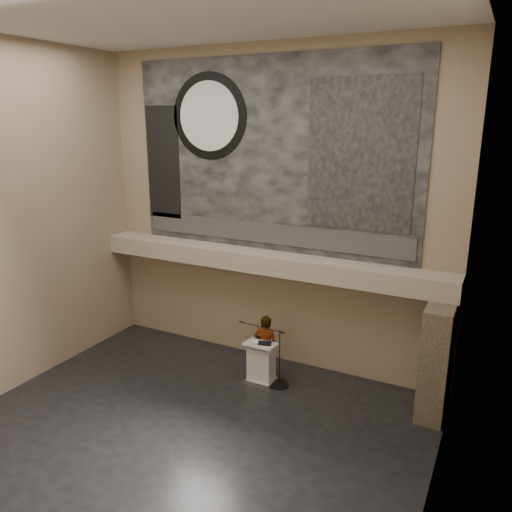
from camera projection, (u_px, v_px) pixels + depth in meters
The scene contains 21 objects.
floor at pixel (190, 429), 11.05m from camera, with size 10.00×10.00×0.00m, color black.
ceiling at pixel (173, 9), 8.78m from camera, with size 10.00×10.00×0.00m, color silver.
wall_back at pixel (270, 211), 13.34m from camera, with size 10.00×0.02×8.50m, color #897057.
wall_front at pixel (4, 309), 6.48m from camera, with size 10.00×0.02×8.50m, color #897057.
wall_left at pixel (13, 221), 12.11m from camera, with size 0.02×8.00×8.50m, color #897057.
wall_right at pixel (449, 279), 7.71m from camera, with size 0.02×8.00×8.50m, color #897057.
soffit at pixel (263, 261), 13.35m from camera, with size 10.00×0.80×0.50m, color gray.
sprinkler_left at pixel (211, 264), 14.08m from camera, with size 0.04×0.04×0.06m, color #B2893D.
sprinkler_right at pixel (329, 282), 12.54m from camera, with size 0.04×0.04×0.06m, color #B2893D.
banner at pixel (270, 156), 12.93m from camera, with size 8.00×0.05×5.00m, color black.
banner_text_strip at pixel (268, 234), 13.44m from camera, with size 7.76×0.02×0.55m, color #2F2F2F.
banner_clock_rim at pixel (209, 116), 13.42m from camera, with size 2.30×2.30×0.02m, color black.
banner_clock_face at pixel (209, 116), 13.40m from camera, with size 1.84×1.84×0.02m, color silver.
banner_building_print at pixel (360, 155), 11.81m from camera, with size 2.60×0.02×3.60m, color black.
banner_brick_print at pixel (163, 163), 14.47m from camera, with size 1.10×0.02×3.20m, color black.
stone_pier at pixel (437, 360), 11.34m from camera, with size 0.60×1.40×2.70m, color #403527.
lectern at pixel (261, 362), 12.91m from camera, with size 0.81×0.59×1.14m.
binder at pixel (265, 344), 12.68m from camera, with size 0.33×0.26×0.04m, color black.
papers at pixel (256, 342), 12.78m from camera, with size 0.23×0.31×0.01m, color white.
speaker_person at pixel (266, 346), 13.10m from camera, with size 0.63×0.41×1.73m, color white.
mic_stand at pixel (278, 377), 12.83m from camera, with size 1.46×0.52×1.53m.
Camera 1 is at (5.69, -7.89, 6.65)m, focal length 35.00 mm.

